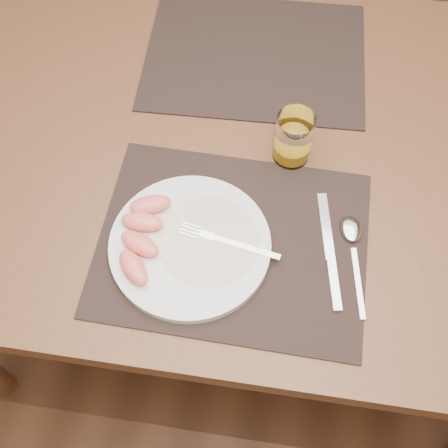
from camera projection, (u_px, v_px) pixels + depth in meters
The scene contains 11 objects.
ground at pixel (241, 293), 1.71m from camera, with size 5.00×5.00×0.00m, color #55321D.
table at pixel (250, 167), 1.13m from camera, with size 1.40×0.90×0.75m.
placemat_near at pixel (233, 243), 0.95m from camera, with size 0.45×0.35×0.00m, color black.
placemat_far at pixel (255, 56), 1.16m from camera, with size 0.45×0.35×0.00m, color black.
plate at pixel (190, 245), 0.93m from camera, with size 0.27×0.27×0.02m, color white.
plate_dressing at pixel (209, 240), 0.93m from camera, with size 0.17×0.17×0.00m.
fork at pixel (220, 239), 0.93m from camera, with size 0.17×0.05×0.00m.
knife at pixel (331, 259), 0.93m from camera, with size 0.05×0.22×0.01m.
spoon at pixel (352, 235), 0.95m from camera, with size 0.05×0.19×0.01m.
juice_glass at pixel (293, 140), 1.00m from camera, with size 0.07×0.07×0.10m.
grapefruit_wedges at pixel (142, 234), 0.92m from camera, with size 0.08×0.19×0.03m.
Camera 1 is at (0.04, -0.66, 1.59)m, focal length 45.00 mm.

